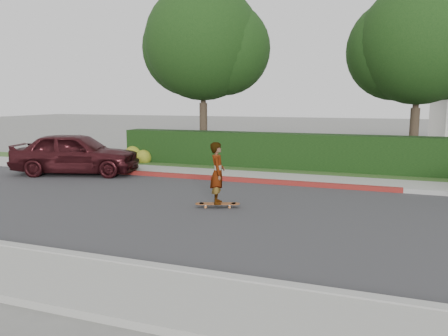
{
  "coord_description": "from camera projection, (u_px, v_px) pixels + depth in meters",
  "views": [
    {
      "loc": [
        0.29,
        -10.19,
        2.86
      ],
      "look_at": [
        -3.73,
        0.9,
        1.0
      ],
      "focal_mm": 35.0,
      "sensor_mm": 36.0,
      "label": 1
    }
  ],
  "objects": [
    {
      "name": "flowering_shrub",
      "position": [
        137.0,
        156.0,
        19.58
      ],
      "size": [
        1.4,
        1.0,
        0.9
      ],
      "color": "#2D4C19",
      "rests_on": "ground"
    },
    {
      "name": "car_maroon",
      "position": [
        76.0,
        153.0,
        16.74
      ],
      "size": [
        5.11,
        3.16,
        1.62
      ],
      "primitive_type": "imported",
      "rotation": [
        0.0,
        0.0,
        1.85
      ],
      "color": "#3C1317",
      "rests_on": "ground"
    },
    {
      "name": "sidewalk_near",
      "position": [
        346.0,
        330.0,
        5.35
      ],
      "size": [
        60.0,
        1.6,
        0.12
      ],
      "primitive_type": "cube",
      "color": "gray",
      "rests_on": "ground"
    },
    {
      "name": "ground",
      "position": [
        363.0,
        225.0,
        10.01
      ],
      "size": [
        120.0,
        120.0,
        0.0
      ],
      "primitive_type": "plane",
      "color": "slate",
      "rests_on": "ground"
    },
    {
      "name": "skateboarder",
      "position": [
        218.0,
        173.0,
        11.49
      ],
      "size": [
        0.57,
        0.69,
        1.64
      ],
      "primitive_type": "imported",
      "rotation": [
        0.0,
        0.0,
        1.92
      ],
      "color": "white",
      "rests_on": "skateboard"
    },
    {
      "name": "skateboard",
      "position": [
        218.0,
        204.0,
        11.62
      ],
      "size": [
        1.2,
        0.62,
        0.11
      ],
      "rotation": [
        0.0,
        0.0,
        0.34
      ],
      "color": "#CA7037",
      "rests_on": "ground"
    },
    {
      "name": "tree_center",
      "position": [
        419.0,
        47.0,
        17.27
      ],
      "size": [
        5.66,
        4.84,
        7.44
      ],
      "color": "#33261C",
      "rests_on": "ground"
    },
    {
      "name": "tree_left",
      "position": [
        204.0,
        46.0,
        19.78
      ],
      "size": [
        5.99,
        5.21,
        8.0
      ],
      "color": "#33261C",
      "rests_on": "ground"
    },
    {
      "name": "sidewalk_far",
      "position": [
        370.0,
        184.0,
        14.64
      ],
      "size": [
        60.0,
        1.6,
        0.12
      ],
      "primitive_type": "cube",
      "color": "gray",
      "rests_on": "ground"
    },
    {
      "name": "curb_near",
      "position": [
        351.0,
        298.0,
        6.19
      ],
      "size": [
        60.0,
        0.2,
        0.15
      ],
      "primitive_type": "cube",
      "color": "#9E9E99",
      "rests_on": "ground"
    },
    {
      "name": "road",
      "position": [
        363.0,
        225.0,
        10.01
      ],
      "size": [
        60.0,
        8.0,
        0.01
      ],
      "primitive_type": "cube",
      "color": "#2D2D30",
      "rests_on": "ground"
    },
    {
      "name": "planting_strip",
      "position": [
        371.0,
        176.0,
        16.13
      ],
      "size": [
        60.0,
        1.6,
        0.1
      ],
      "primitive_type": "cube",
      "color": "#2D4C1E",
      "rests_on": "ground"
    },
    {
      "name": "curb_far",
      "position": [
        369.0,
        188.0,
        13.8
      ],
      "size": [
        60.0,
        0.2,
        0.15
      ],
      "primitive_type": "cube",
      "color": "#9E9E99",
      "rests_on": "ground"
    },
    {
      "name": "hedge",
      "position": [
        294.0,
        152.0,
        17.59
      ],
      "size": [
        15.0,
        1.0,
        1.5
      ],
      "primitive_type": "cube",
      "color": "black",
      "rests_on": "ground"
    },
    {
      "name": "curb_red_section",
      "position": [
        221.0,
        179.0,
        15.49
      ],
      "size": [
        12.0,
        0.21,
        0.15
      ],
      "primitive_type": "cube",
      "color": "maroon",
      "rests_on": "ground"
    }
  ]
}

